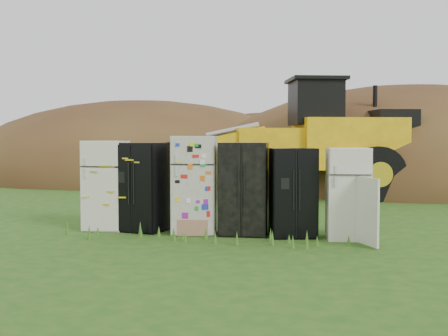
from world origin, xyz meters
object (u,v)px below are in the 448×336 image
at_px(fridge_dark_mid, 244,189).
at_px(wheel_loader, 286,138).
at_px(fridge_black_right, 293,193).
at_px(fridge_open_door, 348,194).
at_px(fridge_black_side, 142,187).
at_px(fridge_sticker, 194,185).
at_px(fridge_leftmost, 106,185).

bearing_deg(fridge_dark_mid, wheel_loader, 85.51).
height_order(fridge_dark_mid, fridge_black_right, fridge_dark_mid).
height_order(fridge_open_door, wheel_loader, wheel_loader).
relative_size(fridge_dark_mid, fridge_black_right, 1.06).
bearing_deg(fridge_open_door, fridge_black_side, 171.94).
xyz_separation_m(fridge_sticker, wheel_loader, (1.02, 6.99, 0.92)).
height_order(fridge_black_side, fridge_dark_mid, fridge_dark_mid).
relative_size(fridge_sticker, fridge_dark_mid, 1.07).
distance_m(fridge_black_side, wheel_loader, 7.35).
relative_size(fridge_black_side, fridge_black_right, 1.06).
bearing_deg(fridge_black_side, fridge_sticker, 9.83).
bearing_deg(fridge_dark_mid, fridge_sticker, 176.54).
distance_m(fridge_black_right, wheel_loader, 7.12).
height_order(fridge_leftmost, fridge_sticker, fridge_sticker).
distance_m(fridge_leftmost, fridge_black_right, 3.81).
height_order(fridge_black_side, fridge_sticker, fridge_sticker).
relative_size(fridge_sticker, wheel_loader, 0.25).
relative_size(fridge_black_side, fridge_dark_mid, 1.00).
xyz_separation_m(fridge_dark_mid, fridge_open_door, (1.96, -0.04, -0.05)).
bearing_deg(fridge_black_side, fridge_dark_mid, 10.49).
bearing_deg(fridge_sticker, wheel_loader, 71.55).
distance_m(fridge_sticker, wheel_loader, 7.12).
distance_m(fridge_black_side, fridge_open_door, 4.03).
distance_m(fridge_black_right, fridge_open_door, 1.02).
relative_size(fridge_black_side, wheel_loader, 0.23).
relative_size(fridge_open_door, wheel_loader, 0.22).
bearing_deg(fridge_leftmost, wheel_loader, 61.82).
xyz_separation_m(fridge_dark_mid, wheel_loader, (0.04, 6.98, 0.98)).
height_order(fridge_leftmost, fridge_black_side, fridge_leftmost).
height_order(fridge_leftmost, fridge_open_door, fridge_leftmost).
xyz_separation_m(fridge_black_side, fridge_open_door, (4.03, -0.04, -0.04)).
bearing_deg(fridge_sticker, fridge_open_door, -10.71).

